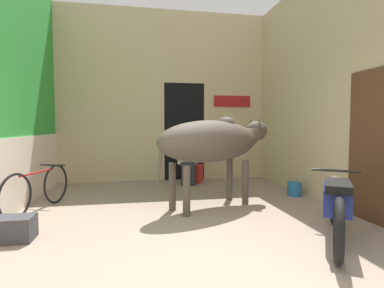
# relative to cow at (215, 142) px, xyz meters

# --- Properties ---
(ground_plane) EXTENTS (30.00, 30.00, 0.00)m
(ground_plane) POSITION_rel_cow_xyz_m (-0.57, -2.09, -1.07)
(ground_plane) COLOR gray
(wall_left_shopfront) EXTENTS (0.25, 4.64, 4.11)m
(wall_left_shopfront) POSITION_rel_cow_xyz_m (-3.16, 0.22, 0.92)
(wall_left_shopfront) COLOR green
(wall_left_shopfront) RESTS_ON ground_plane
(wall_back_with_doorway) EXTENTS (5.00, 0.93, 4.11)m
(wall_back_with_doorway) POSITION_rel_cow_xyz_m (-0.42, 2.79, 0.72)
(wall_back_with_doorway) COLOR #C6B289
(wall_back_with_doorway) RESTS_ON ground_plane
(wall_right_with_door) EXTENTS (0.22, 4.64, 4.11)m
(wall_right_with_door) POSITION_rel_cow_xyz_m (2.02, 0.19, 0.96)
(wall_right_with_door) COLOR #C6B289
(wall_right_with_door) RESTS_ON ground_plane
(cow) EXTENTS (2.29, 1.47, 1.48)m
(cow) POSITION_rel_cow_xyz_m (0.00, 0.00, 0.00)
(cow) COLOR #4C4238
(cow) RESTS_ON ground_plane
(motorcycle_near) EXTENTS (1.16, 1.65, 0.76)m
(motorcycle_near) POSITION_rel_cow_xyz_m (1.00, -1.69, -0.64)
(motorcycle_near) COLOR black
(motorcycle_near) RESTS_ON ground_plane
(bicycle) EXTENTS (0.61, 1.56, 0.68)m
(bicycle) POSITION_rel_cow_xyz_m (-2.77, 0.24, -0.72)
(bicycle) COLOR black
(bicycle) RESTS_ON ground_plane
(shopkeeper_seated) EXTENTS (0.42, 0.34, 1.18)m
(shopkeeper_seated) POSITION_rel_cow_xyz_m (-0.13, 1.88, -0.45)
(shopkeeper_seated) COLOR #282833
(shopkeeper_seated) RESTS_ON ground_plane
(plastic_stool) EXTENTS (0.34, 0.34, 0.42)m
(plastic_stool) POSITION_rel_cow_xyz_m (0.15, 2.08, -0.84)
(plastic_stool) COLOR red
(plastic_stool) RESTS_ON ground_plane
(crate) EXTENTS (0.44, 0.32, 0.28)m
(crate) POSITION_rel_cow_xyz_m (-2.66, -1.03, -0.93)
(crate) COLOR #38383D
(crate) RESTS_ON ground_plane
(bucket) EXTENTS (0.26, 0.26, 0.26)m
(bucket) POSITION_rel_cow_xyz_m (1.68, 0.43, -0.94)
(bucket) COLOR #23669E
(bucket) RESTS_ON ground_plane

